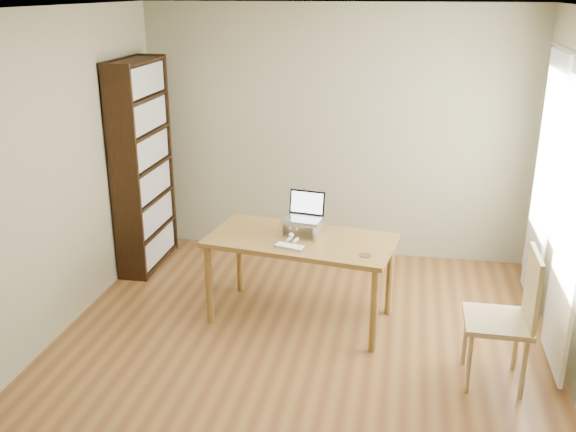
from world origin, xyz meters
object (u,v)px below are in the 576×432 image
object	(u,v)px
chair	(510,313)
laptop	(304,212)
desk	(301,248)
bookshelf	(143,166)
cat	(300,227)
keyboard	(290,246)

from	to	relation	value
chair	laptop	bearing A→B (deg)	153.73
desk	chair	world-z (taller)	chair
bookshelf	chair	bearing A→B (deg)	-24.70
laptop	cat	size ratio (longest dim) A/B	0.72
desk	cat	world-z (taller)	cat
bookshelf	cat	bearing A→B (deg)	-23.95
desk	laptop	xyz separation A→B (m)	(0.00, 0.13, 0.27)
bookshelf	chair	world-z (taller)	bookshelf
desk	chair	distance (m)	1.75
keyboard	bookshelf	bearing A→B (deg)	162.33
desk	chair	size ratio (longest dim) A/B	1.59
laptop	keyboard	distance (m)	0.40
desk	laptop	size ratio (longest dim) A/B	4.84
laptop	keyboard	size ratio (longest dim) A/B	1.24
desk	cat	size ratio (longest dim) A/B	3.46
bookshelf	laptop	xyz separation A→B (m)	(1.75, -0.74, -0.11)
laptop	cat	world-z (taller)	laptop
laptop	chair	bearing A→B (deg)	-17.89
chair	cat	bearing A→B (deg)	154.73
laptop	desk	bearing A→B (deg)	-81.40
laptop	keyboard	bearing A→B (deg)	-89.78
keyboard	chair	xyz separation A→B (m)	(1.67, -0.45, -0.20)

